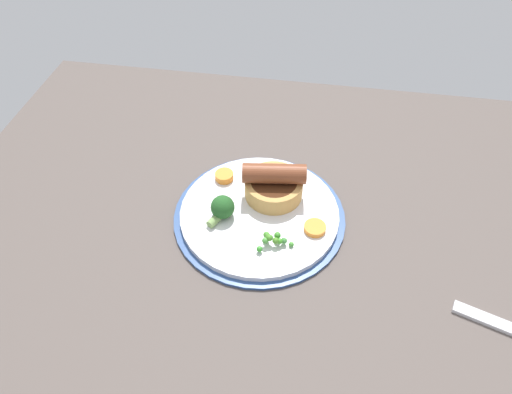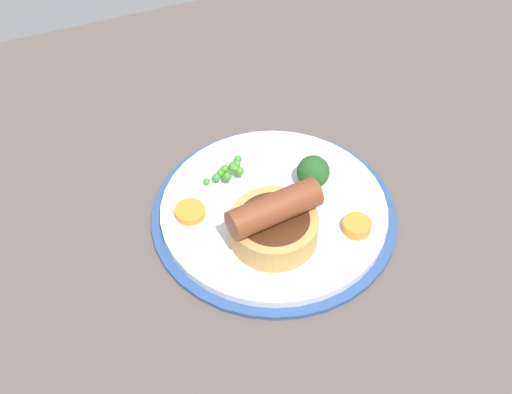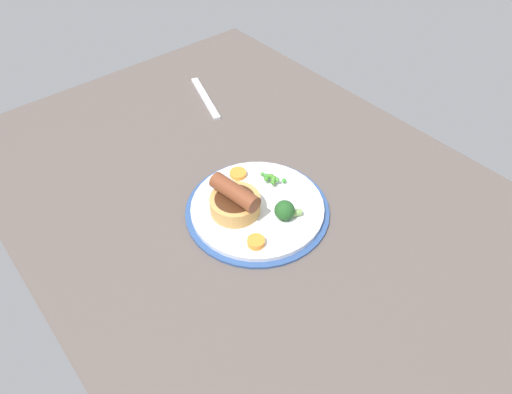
% 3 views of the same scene
% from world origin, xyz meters
% --- Properties ---
extents(dining_table, '(1.10, 0.80, 0.03)m').
position_xyz_m(dining_table, '(0.00, 0.00, 0.01)').
color(dining_table, '#564C47').
rests_on(dining_table, ground).
extents(dinner_plate, '(0.26, 0.26, 0.01)m').
position_xyz_m(dinner_plate, '(-0.05, 0.02, 0.04)').
color(dinner_plate, '#2D4C84').
rests_on(dinner_plate, dining_table).
extents(sausage_pudding, '(0.10, 0.09, 0.06)m').
position_xyz_m(sausage_pudding, '(-0.04, 0.06, 0.07)').
color(sausage_pudding, tan).
rests_on(sausage_pudding, dinner_plate).
extents(pea_pile, '(0.05, 0.03, 0.02)m').
position_xyz_m(pea_pile, '(-0.03, -0.04, 0.05)').
color(pea_pile, '#458D28').
rests_on(pea_pile, dinner_plate).
extents(broccoli_floret_near, '(0.04, 0.05, 0.04)m').
position_xyz_m(broccoli_floret_near, '(-0.11, 0.00, 0.06)').
color(broccoli_floret_near, '#235623').
rests_on(broccoli_floret_near, dinner_plate).
extents(carrot_slice_1, '(0.04, 0.04, 0.01)m').
position_xyz_m(carrot_slice_1, '(0.03, -0.00, 0.05)').
color(carrot_slice_1, orange).
rests_on(carrot_slice_1, dinner_plate).
extents(carrot_slice_2, '(0.03, 0.03, 0.01)m').
position_xyz_m(carrot_slice_2, '(-0.12, 0.08, 0.05)').
color(carrot_slice_2, orange).
rests_on(carrot_slice_2, dinner_plate).
extents(fork, '(0.18, 0.07, 0.01)m').
position_xyz_m(fork, '(0.30, -0.12, 0.03)').
color(fork, silver).
rests_on(fork, dining_table).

